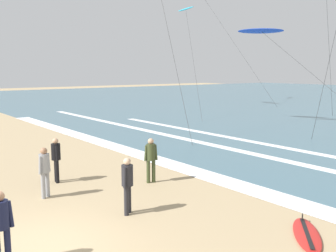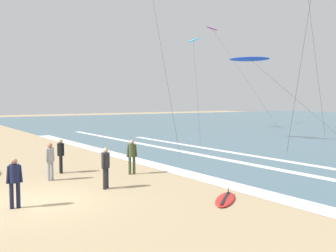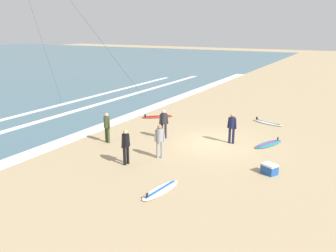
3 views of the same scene
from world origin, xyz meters
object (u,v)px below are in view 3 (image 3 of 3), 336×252
at_px(surfboard_left_pile, 161,190).
at_px(surfboard_foreground_flat, 268,144).
at_px(surfer_foreground_main, 126,144).
at_px(surfer_mid_group, 160,138).
at_px(surfer_background_far, 164,121).
at_px(surfer_right_near, 232,126).
at_px(surfer_left_far, 107,125).
at_px(cooler_box, 269,169).
at_px(surfboard_right_spare, 157,117).
at_px(surfboard_near_water, 268,123).

height_order(surfboard_left_pile, surfboard_foreground_flat, same).
relative_size(surfer_foreground_main, surfer_mid_group, 1.00).
bearing_deg(surfboard_foreground_flat, surfer_background_far, 106.51).
bearing_deg(surfer_mid_group, surfboard_foreground_flat, -42.76).
distance_m(surfer_background_far, surfer_right_near, 3.64).
bearing_deg(surfboard_foreground_flat, surfboard_left_pile, 163.04).
distance_m(surfer_left_far, cooler_box, 8.51).
bearing_deg(surfboard_right_spare, surfer_mid_group, -149.19).
distance_m(surfer_left_far, surfboard_foreground_flat, 8.43).
xyz_separation_m(surfer_right_near, surfboard_right_spare, (2.96, 6.17, -0.91)).
xyz_separation_m(surfboard_near_water, cooler_box, (-8.06, -1.98, 0.18)).
distance_m(surfboard_near_water, surfboard_right_spare, 7.17).
bearing_deg(surfboard_right_spare, surfer_foreground_main, -159.27).
height_order(surfboard_near_water, surfboard_left_pile, same).
bearing_deg(surfboard_left_pile, surfer_right_near, -3.95).
bearing_deg(surfboard_foreground_flat, surfer_left_far, 115.65).
height_order(surfboard_left_pile, cooler_box, cooler_box).
xyz_separation_m(surfer_background_far, surfboard_near_water, (5.83, -4.25, -0.91)).
relative_size(surfboard_near_water, surfboard_right_spare, 1.09).
distance_m(surfer_background_far, surfboard_foreground_flat, 5.61).
xyz_separation_m(surfer_left_far, cooler_box, (-0.18, -8.47, -0.74)).
distance_m(surfer_foreground_main, surfer_right_near, 5.95).
height_order(surfer_left_far, surfboard_foreground_flat, surfer_left_far).
xyz_separation_m(surfer_background_far, surfboard_left_pile, (-5.79, -3.06, -0.91)).
distance_m(surfer_right_near, surfboard_right_spare, 6.90).
relative_size(surfer_right_near, surfer_left_far, 1.00).
relative_size(surfer_right_near, surfer_mid_group, 1.00).
bearing_deg(surfer_left_far, surfboard_left_pile, -125.15).
height_order(surfer_right_near, surfer_mid_group, same).
relative_size(surfer_background_far, surfboard_foreground_flat, 0.74).
relative_size(surfer_foreground_main, surfer_left_far, 1.00).
relative_size(surfer_left_far, surfboard_foreground_flat, 0.74).
bearing_deg(surfer_foreground_main, surfboard_near_water, -21.15).
relative_size(surfer_mid_group, cooler_box, 2.13).
bearing_deg(surfer_mid_group, surfer_foreground_main, 146.65).
relative_size(surfer_right_near, surfboard_near_water, 0.74).
relative_size(surfer_mid_group, surfboard_right_spare, 0.80).
bearing_deg(surfer_foreground_main, cooler_box, -71.84).
height_order(surfer_background_far, cooler_box, surfer_background_far).
relative_size(surfer_background_far, surfboard_left_pile, 0.74).
xyz_separation_m(surfer_background_far, cooler_box, (-2.23, -6.23, -0.74)).
distance_m(surfboard_foreground_flat, cooler_box, 3.92).
xyz_separation_m(surfer_left_far, surfboard_near_water, (7.89, -6.49, -0.91)).
xyz_separation_m(surfer_foreground_main, surfer_right_near, (5.06, -3.13, 0.00)).
bearing_deg(surfer_background_far, surfboard_near_water, -36.08).
xyz_separation_m(surfer_left_far, surfboard_right_spare, (5.93, 0.40, -0.91)).
bearing_deg(surfboard_near_water, surfboard_left_pile, 174.17).
bearing_deg(surfer_left_far, surfboard_right_spare, 3.87).
distance_m(surfer_left_far, surfboard_left_pile, 6.55).
distance_m(surfboard_left_pile, surfboard_right_spare, 11.22).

